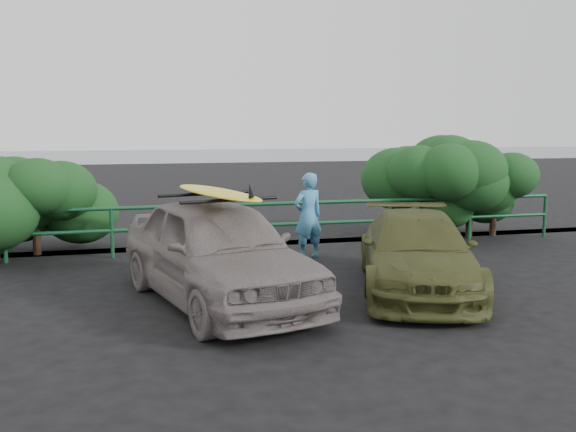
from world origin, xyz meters
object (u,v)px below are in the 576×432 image
surfboard (217,192)px  olive_vehicle (417,253)px  sedan (218,251)px  man (308,216)px  guardrail (258,227)px

surfboard → olive_vehicle: bearing=-15.2°
surfboard → sedan: bearing=0.0°
surfboard → man: bearing=37.9°
sedan → olive_vehicle: 3.20m
olive_vehicle → man: man is taller
guardrail → olive_vehicle: olive_vehicle is taller
olive_vehicle → man: 3.07m
olive_vehicle → guardrail: bearing=134.0°
sedan → surfboard: surfboard is taller
sedan → man: 3.62m
man → surfboard: man is taller
man → sedan: bearing=36.9°
man → olive_vehicle: bearing=93.3°
guardrail → man: (0.80, -1.02, 0.34)m
olive_vehicle → surfboard: bearing=-161.3°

